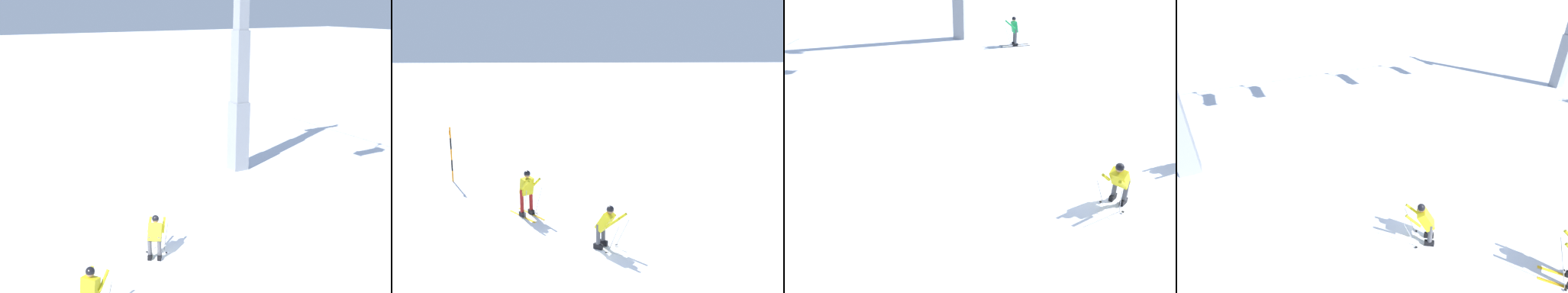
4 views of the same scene
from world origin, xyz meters
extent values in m
plane|color=white|center=(0.00, 0.00, 0.00)|extent=(260.00, 260.00, 0.00)
cube|color=white|center=(-0.97, -0.71, 0.01)|extent=(1.42, 0.99, 0.01)
cube|color=black|center=(-0.97, -0.71, 0.09)|extent=(0.29, 0.25, 0.16)
cylinder|color=#4C4C51|center=(-0.97, -0.71, 0.49)|extent=(0.13, 0.13, 0.63)
cube|color=white|center=(-0.80, -0.45, 0.01)|extent=(1.42, 0.99, 0.01)
cube|color=black|center=(-0.80, -0.45, 0.09)|extent=(0.29, 0.25, 0.16)
cylinder|color=#4C4C51|center=(-0.80, -0.45, 0.49)|extent=(0.13, 0.13, 0.63)
cube|color=gold|center=(-1.01, -0.49, 0.87)|extent=(0.68, 0.65, 0.63)
sphere|color=#997051|center=(-1.14, -0.41, 1.23)|extent=(0.21, 0.21, 0.21)
sphere|color=black|center=(-1.14, -0.41, 1.27)|extent=(0.22, 0.22, 0.22)
cylinder|color=gold|center=(-1.44, -0.48, 0.96)|extent=(0.44, 0.33, 0.41)
cylinder|color=gray|center=(-1.49, -0.51, 0.41)|extent=(0.47, 0.18, 1.06)
cylinder|color=black|center=(-1.37, -0.64, 0.05)|extent=(0.07, 0.07, 0.01)
cylinder|color=gold|center=(-1.18, -0.10, 0.96)|extent=(0.44, 0.33, 0.41)
cylinder|color=gray|center=(-1.18, -0.05, 0.41)|extent=(0.34, 0.38, 1.06)
cylinder|color=black|center=(-1.01, -0.11, 0.05)|extent=(0.07, 0.07, 0.01)
cube|color=gray|center=(-7.12, 6.77, 1.67)|extent=(0.78, 0.78, 3.35)
cube|color=gray|center=(14.91, 6.77, 1.67)|extent=(0.66, 0.66, 3.35)
cylinder|color=gray|center=(1.12, -3.33, 0.54)|extent=(0.33, 0.26, 1.14)
cylinder|color=black|center=(1.19, -3.50, 0.05)|extent=(0.07, 0.07, 0.01)
cylinder|color=gray|center=(1.55, -2.99, 0.54)|extent=(0.18, 0.37, 1.14)
cylinder|color=black|center=(1.69, -3.10, 0.05)|extent=(0.07, 0.07, 0.01)
camera|label=1|loc=(12.10, -6.34, 7.82)|focal=45.40mm
camera|label=2|loc=(0.18, 12.75, 6.06)|focal=43.83mm
camera|label=3|loc=(-10.58, 1.82, 6.98)|focal=38.73mm
camera|label=4|loc=(-5.41, -5.75, 7.11)|focal=28.93mm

